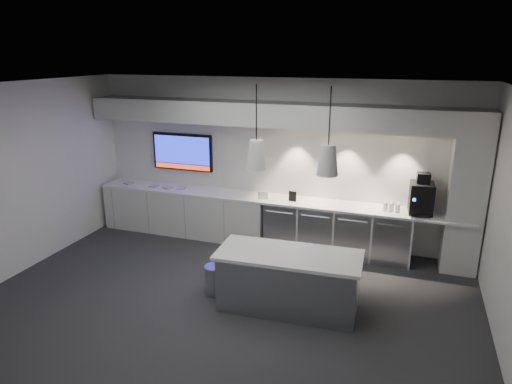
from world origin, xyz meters
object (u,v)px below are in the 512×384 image
at_px(wall_tv, 183,152).
at_px(coffee_machine, 421,197).
at_px(island, 288,281).
at_px(bin, 215,279).

bearing_deg(wall_tv, coffee_machine, -3.19).
xyz_separation_m(wall_tv, island, (2.79, -2.32, -1.14)).
bearing_deg(island, coffee_machine, 48.64).
bearing_deg(coffee_machine, wall_tv, 172.73).
bearing_deg(wall_tv, bin, -53.72).
xyz_separation_m(bin, coffee_machine, (2.78, 2.02, 0.96)).
height_order(island, bin, island).
distance_m(island, bin, 1.14).
height_order(wall_tv, island, wall_tv).
relative_size(island, bin, 4.59).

